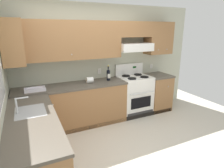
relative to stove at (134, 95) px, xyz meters
The scene contains 8 objects.
ground_plane 1.73m from the stove, 131.26° to the right, with size 7.04×7.04×0.00m, color beige.
wall_back 1.25m from the stove, 158.75° to the left, with size 4.68×0.57×2.55m.
counter_back_run 1.07m from the stove, behind, with size 3.60×0.65×0.91m.
counter_left_run 2.66m from the stove, 151.85° to the right, with size 0.63×1.91×1.13m.
stove is the anchor object (origin of this frame).
wine_bottle 0.88m from the stove, behind, with size 0.08×0.08×0.34m.
bowl 2.27m from the stove, behind, with size 0.37×0.20×0.06m.
paper_towel_roll 1.23m from the stove, behind, with size 0.14×0.12×0.12m.
Camera 1 is at (-1.25, -2.44, 2.00)m, focal length 30.32 mm.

